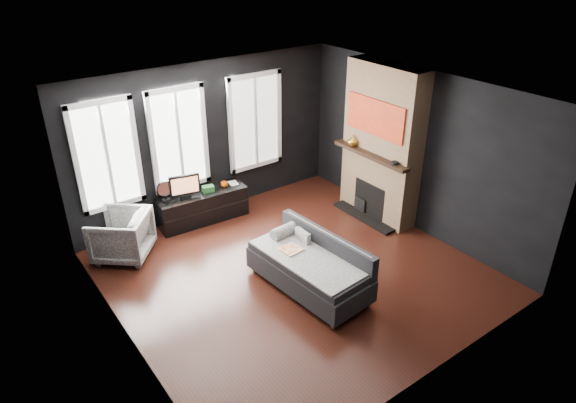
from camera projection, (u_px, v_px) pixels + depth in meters
floor at (294, 273)px, 7.69m from camera, size 5.00×5.00×0.00m
ceiling at (296, 96)px, 6.43m from camera, size 5.00×5.00×0.00m
wall_back at (208, 140)px, 8.84m from camera, size 5.00×0.02×2.70m
wall_left at (117, 252)px, 5.75m from camera, size 0.02×5.00×2.70m
wall_right at (417, 152)px, 8.37m from camera, size 0.02×5.00×2.70m
windows at (179, 86)px, 8.10m from camera, size 4.00×0.16×1.76m
fireplace at (382, 144)px, 8.69m from camera, size 0.70×1.62×2.70m
sofa at (309, 265)px, 7.18m from camera, size 1.07×1.90×0.79m
stripe_pillow at (303, 239)px, 7.45m from camera, size 0.07×0.29×0.29m
armchair at (121, 233)px, 7.90m from camera, size 1.09×1.10×0.83m
media_console at (202, 206)px, 8.98m from camera, size 1.60×0.59×0.54m
monitor at (185, 185)px, 8.58m from camera, size 0.54×0.22×0.47m
desk_fan at (165, 191)px, 8.49m from camera, size 0.29×0.29×0.38m
mug at (224, 184)px, 9.02m from camera, size 0.13×0.10×0.12m
book at (229, 179)px, 9.09m from camera, size 0.15×0.04×0.20m
storage_box at (208, 189)px, 8.86m from camera, size 0.22×0.16×0.11m
mantel_vase at (353, 141)px, 8.90m from camera, size 0.22×0.23×0.19m
mantel_clock at (395, 163)px, 8.22m from camera, size 0.12×0.12×0.04m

